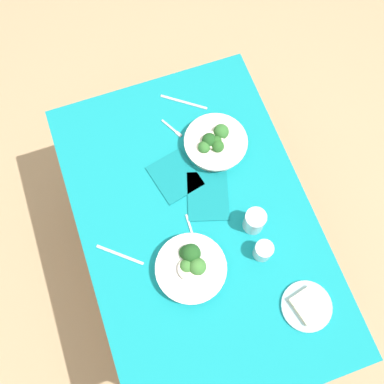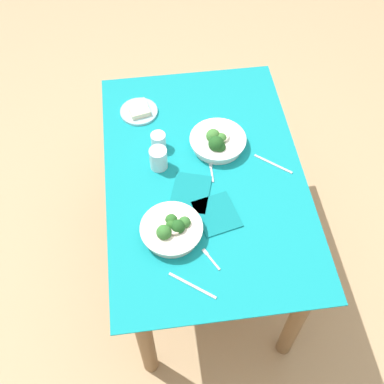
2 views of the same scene
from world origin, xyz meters
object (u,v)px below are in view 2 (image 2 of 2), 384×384
at_px(table_knife_right, 192,286).
at_px(napkin_folded_upper, 217,214).
at_px(broccoli_bowl_near, 218,142).
at_px(water_glass_side, 158,159).
at_px(table_knife_left, 273,164).
at_px(napkin_folded_lower, 191,193).
at_px(fork_by_near_bowl, 210,258).
at_px(broccoli_bowl_far, 172,230).
at_px(bread_side_plate, 139,111).
at_px(water_glass_center, 158,141).
at_px(fork_by_far_bowl, 211,171).

height_order(table_knife_right, napkin_folded_upper, napkin_folded_upper).
distance_m(broccoli_bowl_near, table_knife_right, 0.68).
distance_m(table_knife_right, napkin_folded_upper, 0.32).
bearing_deg(water_glass_side, table_knife_left, -96.38).
relative_size(table_knife_left, napkin_folded_lower, 0.94).
bearing_deg(water_glass_side, fork_by_near_bowl, -162.18).
relative_size(broccoli_bowl_far, broccoli_bowl_near, 0.98).
bearing_deg(broccoli_bowl_near, broccoli_bowl_far, 149.63).
bearing_deg(water_glass_side, napkin_folded_lower, -143.97).
bearing_deg(bread_side_plate, table_knife_left, -124.90).
relative_size(water_glass_center, water_glass_side, 0.77).
bearing_deg(fork_by_near_bowl, broccoli_bowl_far, 18.37).
bearing_deg(napkin_folded_lower, fork_by_near_bowl, -173.59).
xyz_separation_m(broccoli_bowl_far, water_glass_center, (0.45, 0.01, 0.01)).
bearing_deg(bread_side_plate, napkin_folded_lower, -159.82).
height_order(broccoli_bowl_far, fork_by_far_bowl, broccoli_bowl_far).
bearing_deg(water_glass_side, broccoli_bowl_near, -74.09).
distance_m(water_glass_center, fork_by_near_bowl, 0.60).
distance_m(table_knife_left, table_knife_right, 0.66).
bearing_deg(table_knife_right, table_knife_left, 87.97).
height_order(water_glass_center, fork_by_far_bowl, water_glass_center).
bearing_deg(fork_by_far_bowl, table_knife_left, -86.56).
distance_m(broccoli_bowl_near, water_glass_center, 0.26).
relative_size(broccoli_bowl_near, fork_by_far_bowl, 2.39).
bearing_deg(napkin_folded_upper, broccoli_bowl_near, -9.52).
relative_size(broccoli_bowl_near, fork_by_near_bowl, 2.54).
distance_m(water_glass_center, table_knife_left, 0.51).
xyz_separation_m(table_knife_right, napkin_folded_lower, (0.41, -0.05, 0.00)).
distance_m(broccoli_bowl_near, bread_side_plate, 0.42).
bearing_deg(water_glass_center, napkin_folded_upper, -152.85).
relative_size(broccoli_bowl_near, table_knife_left, 1.36).
height_order(table_knife_left, napkin_folded_lower, napkin_folded_lower).
bearing_deg(water_glass_side, broccoli_bowl_far, -176.69).
xyz_separation_m(fork_by_near_bowl, napkin_folded_lower, (0.31, 0.03, 0.00)).
bearing_deg(broccoli_bowl_far, fork_by_far_bowl, -35.07).
bearing_deg(water_glass_center, broccoli_bowl_near, -97.14).
relative_size(napkin_folded_upper, napkin_folded_lower, 0.92).
distance_m(fork_by_near_bowl, napkin_folded_lower, 0.31).
distance_m(water_glass_center, fork_by_far_bowl, 0.27).
bearing_deg(napkin_folded_upper, fork_by_near_bowl, 164.04).
xyz_separation_m(table_knife_left, napkin_folded_lower, (-0.11, 0.37, 0.00)).
distance_m(broccoli_bowl_far, bread_side_plate, 0.68).
relative_size(water_glass_center, table_knife_right, 0.40).
bearing_deg(water_glass_center, fork_by_far_bowl, -128.69).
distance_m(bread_side_plate, table_knife_left, 0.67).
height_order(fork_by_far_bowl, napkin_folded_upper, napkin_folded_upper).
relative_size(broccoli_bowl_near, bread_side_plate, 1.42).
bearing_deg(bread_side_plate, fork_by_near_bowl, -164.96).
relative_size(water_glass_center, napkin_folded_upper, 0.44).
distance_m(bread_side_plate, table_knife_right, 0.91).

